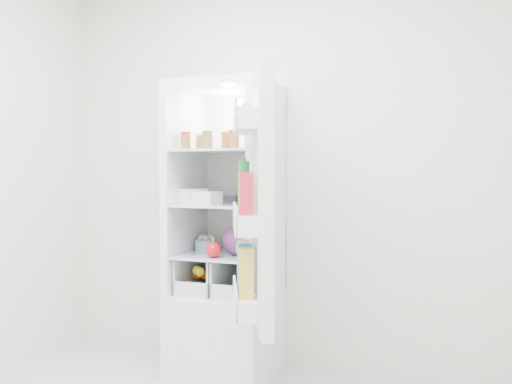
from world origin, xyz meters
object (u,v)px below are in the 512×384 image
at_px(red_cabbage, 238,240).
at_px(mushroom_bowl, 207,245).
at_px(fridge_door, 257,204).
at_px(refrigerator, 229,265).

distance_m(red_cabbage, mushroom_bowl, 0.30).
xyz_separation_m(mushroom_bowl, fridge_door, (0.59, -0.62, 0.31)).
bearing_deg(fridge_door, mushroom_bowl, 18.77).
relative_size(red_cabbage, fridge_door, 0.14).
xyz_separation_m(red_cabbage, fridge_door, (0.32, -0.51, 0.25)).
bearing_deg(mushroom_bowl, red_cabbage, -22.96).
relative_size(mushroom_bowl, fridge_door, 0.11).
relative_size(red_cabbage, mushroom_bowl, 1.27).
bearing_deg(fridge_door, red_cabbage, 7.45).
distance_m(refrigerator, mushroom_bowl, 0.20).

